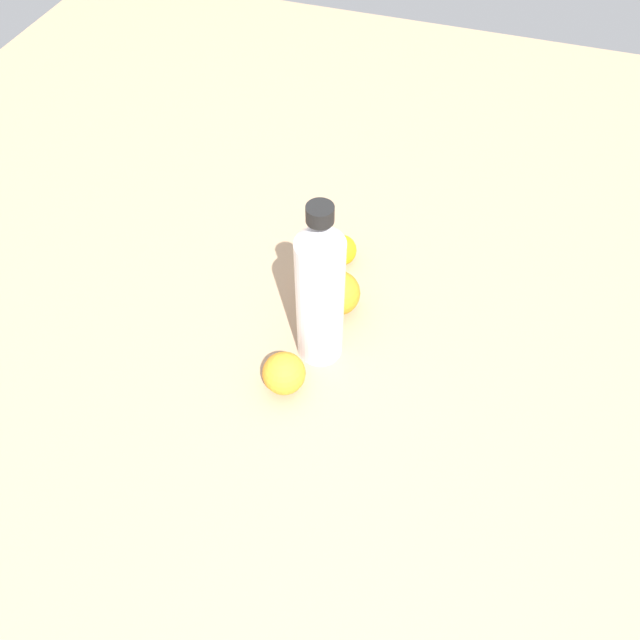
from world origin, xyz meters
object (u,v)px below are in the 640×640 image
Objects in this scene: water_bottle at (320,291)px; orange_2 at (338,293)px; orange_1 at (341,250)px; orange_0 at (284,373)px.

water_bottle reaches higher than orange_2.
orange_1 is 0.73× the size of orange_2.
orange_2 is (-0.00, -0.10, -0.11)m from water_bottle.
orange_0 is (0.03, 0.09, -0.12)m from water_bottle.
orange_1 is 0.12m from orange_2.
water_bottle is 0.15m from orange_2.
orange_2 is (-0.03, 0.12, 0.01)m from orange_1.
water_bottle is 5.40× the size of orange_1.
orange_0 is at bearing -48.87° from water_bottle.
orange_2 reaches higher than orange_1.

